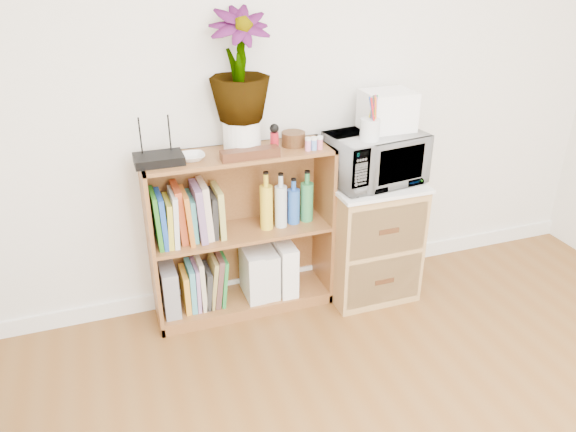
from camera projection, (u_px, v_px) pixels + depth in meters
name	position (u px, v px, depth m)	size (l,w,h in m)	color
skirting_board	(292.00, 275.00, 3.50)	(4.00, 0.02, 0.10)	white
bookshelf	(241.00, 234.00, 3.09)	(1.00, 0.30, 0.95)	brown
wicker_unit	(368.00, 239.00, 3.31)	(0.50, 0.45, 0.70)	#9E7542
microwave	(375.00, 158.00, 3.07)	(0.50, 0.34, 0.28)	silver
pen_cup	(370.00, 129.00, 2.89)	(0.10, 0.10, 0.11)	silver
small_appliance	(387.00, 110.00, 3.03)	(0.27, 0.22, 0.21)	white
router	(159.00, 159.00, 2.74)	(0.24, 0.16, 0.04)	black
white_bowl	(192.00, 157.00, 2.78)	(0.13, 0.13, 0.03)	white
plant_pot	(242.00, 136.00, 2.87)	(0.19, 0.19, 0.16)	white
potted_plant	(239.00, 66.00, 2.72)	(0.30, 0.30, 0.54)	#307936
trinket_box	(250.00, 154.00, 2.80)	(0.30, 0.07, 0.05)	#371C0F
kokeshi_doll	(274.00, 142.00, 2.88)	(0.04, 0.04, 0.10)	maroon
wooden_bowl	(293.00, 139.00, 2.97)	(0.13, 0.13, 0.07)	#3C2510
paint_jars	(314.00, 145.00, 2.91)	(0.10, 0.04, 0.05)	#E07C85
file_box	(169.00, 288.00, 3.09)	(0.08, 0.22, 0.28)	gray
magazine_holder_left	(252.00, 273.00, 3.21)	(0.09, 0.24, 0.30)	silver
magazine_holder_mid	(267.00, 271.00, 3.24)	(0.09, 0.23, 0.28)	silver
magazine_holder_right	(284.00, 266.00, 3.27)	(0.10, 0.25, 0.31)	white
cookbooks	(188.00, 215.00, 2.94)	(0.36, 0.20, 0.31)	#23741F
liquor_bottles	(286.00, 199.00, 3.09)	(0.32, 0.07, 0.32)	yellow
lower_books	(204.00, 283.00, 3.15)	(0.25, 0.19, 0.30)	orange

